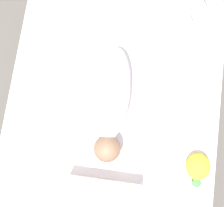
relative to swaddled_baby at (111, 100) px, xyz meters
The scene contains 5 objects.
ground_plane 0.26m from the swaddled_baby, 12.30° to the left, with size 12.00×12.00×0.00m, color #514C47.
bed_mattress 0.17m from the swaddled_baby, 12.30° to the left, with size 1.49×0.95×0.18m.
swaddled_baby is the anchor object (origin of this frame).
bunny_plush 0.60m from the swaddled_baby, 140.55° to the left, with size 0.16×0.16×0.33m.
turtle_plush 0.47m from the swaddled_baby, 60.24° to the left, with size 0.15×0.10×0.07m.
Camera 1 is at (0.20, 0.03, 1.56)m, focal length 50.00 mm.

